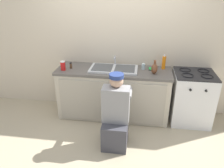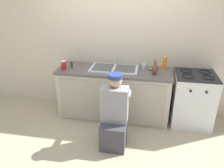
# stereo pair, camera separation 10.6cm
# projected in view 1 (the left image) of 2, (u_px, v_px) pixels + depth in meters

# --- Properties ---
(ground_plane) EXTENTS (12.00, 12.00, 0.00)m
(ground_plane) POSITION_uv_depth(u_px,v_px,m) (111.00, 123.00, 3.78)
(ground_plane) COLOR tan
(back_wall) EXTENTS (6.00, 0.10, 2.50)m
(back_wall) POSITION_uv_depth(u_px,v_px,m) (116.00, 43.00, 3.84)
(back_wall) COLOR beige
(back_wall) RESTS_ON ground_plane
(counter_cabinet) EXTENTS (1.89, 0.62, 0.84)m
(counter_cabinet) POSITION_uv_depth(u_px,v_px,m) (114.00, 94.00, 3.87)
(counter_cabinet) COLOR beige
(counter_cabinet) RESTS_ON ground_plane
(countertop) EXTENTS (1.93, 0.62, 0.04)m
(countertop) POSITION_uv_depth(u_px,v_px,m) (114.00, 71.00, 3.69)
(countertop) COLOR #5B5651
(countertop) RESTS_ON counter_cabinet
(sink_double_basin) EXTENTS (0.80, 0.44, 0.19)m
(sink_double_basin) POSITION_uv_depth(u_px,v_px,m) (114.00, 69.00, 3.68)
(sink_double_basin) COLOR silver
(sink_double_basin) RESTS_ON countertop
(stove_range) EXTENTS (0.65, 0.62, 0.90)m
(stove_range) POSITION_uv_depth(u_px,v_px,m) (191.00, 98.00, 3.69)
(stove_range) COLOR white
(stove_range) RESTS_ON ground_plane
(plumber_person) EXTENTS (0.42, 0.61, 1.10)m
(plumber_person) POSITION_uv_depth(u_px,v_px,m) (116.00, 117.00, 3.13)
(plumber_person) COLOR #3F3F47
(plumber_person) RESTS_ON ground_plane
(vase_decorative) EXTENTS (0.10, 0.10, 0.23)m
(vase_decorative) POSITION_uv_depth(u_px,v_px,m) (154.00, 69.00, 3.47)
(vase_decorative) COLOR brown
(vase_decorative) RESTS_ON countertop
(spice_bottle_pepper) EXTENTS (0.04, 0.04, 0.10)m
(spice_bottle_pepper) POSITION_uv_depth(u_px,v_px,m) (71.00, 66.00, 3.72)
(spice_bottle_pepper) COLOR #513823
(spice_bottle_pepper) RESTS_ON countertop
(cell_phone) EXTENTS (0.07, 0.14, 0.01)m
(cell_phone) POSITION_uv_depth(u_px,v_px,m) (151.00, 69.00, 3.71)
(cell_phone) COLOR black
(cell_phone) RESTS_ON countertop
(soap_bottle_orange) EXTENTS (0.06, 0.06, 0.25)m
(soap_bottle_orange) POSITION_uv_depth(u_px,v_px,m) (164.00, 62.00, 3.67)
(soap_bottle_orange) COLOR orange
(soap_bottle_orange) RESTS_ON countertop
(water_glass) EXTENTS (0.06, 0.06, 0.10)m
(water_glass) POSITION_uv_depth(u_px,v_px,m) (143.00, 66.00, 3.68)
(water_glass) COLOR #ADC6CC
(water_glass) RESTS_ON countertop
(soda_cup_red) EXTENTS (0.08, 0.08, 0.15)m
(soda_cup_red) POSITION_uv_depth(u_px,v_px,m) (63.00, 66.00, 3.64)
(soda_cup_red) COLOR red
(soda_cup_red) RESTS_ON countertop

